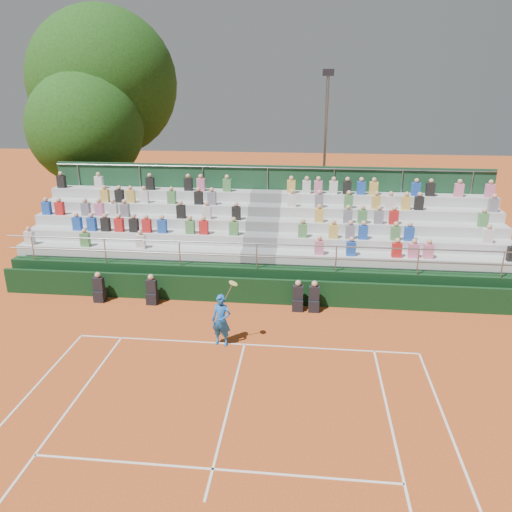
# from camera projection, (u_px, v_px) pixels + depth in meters

# --- Properties ---
(ground) EXTENTS (90.00, 90.00, 0.00)m
(ground) POSITION_uv_depth(u_px,v_px,m) (245.00, 345.00, 16.07)
(ground) COLOR #BF511F
(ground) RESTS_ON ground
(courtside_wall) EXTENTS (20.00, 0.15, 1.00)m
(courtside_wall) POSITION_uv_depth(u_px,v_px,m) (255.00, 291.00, 18.90)
(courtside_wall) COLOR black
(courtside_wall) RESTS_ON ground
(line_officials) EXTENTS (8.58, 0.40, 1.19)m
(line_officials) POSITION_uv_depth(u_px,v_px,m) (214.00, 295.00, 18.64)
(line_officials) COLOR black
(line_officials) RESTS_ON ground
(grandstand) EXTENTS (20.00, 5.20, 4.40)m
(grandstand) POSITION_uv_depth(u_px,v_px,m) (263.00, 249.00, 21.75)
(grandstand) COLOR black
(grandstand) RESTS_ON ground
(tennis_player) EXTENTS (0.88, 0.53, 2.22)m
(tennis_player) POSITION_uv_depth(u_px,v_px,m) (221.00, 320.00, 15.80)
(tennis_player) COLOR blue
(tennis_player) RESTS_ON ground
(tree_west) EXTENTS (5.98, 5.98, 8.66)m
(tree_west) POSITION_uv_depth(u_px,v_px,m) (86.00, 128.00, 26.22)
(tree_west) COLOR #332212
(tree_west) RESTS_ON ground
(tree_east) EXTENTS (8.26, 8.26, 12.02)m
(tree_east) POSITION_uv_depth(u_px,v_px,m) (104.00, 83.00, 28.25)
(tree_east) COLOR #332212
(tree_east) RESTS_ON ground
(floodlight_mast) EXTENTS (0.60, 0.25, 8.60)m
(floodlight_mast) POSITION_uv_depth(u_px,v_px,m) (325.00, 140.00, 27.19)
(floodlight_mast) COLOR gray
(floodlight_mast) RESTS_ON ground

